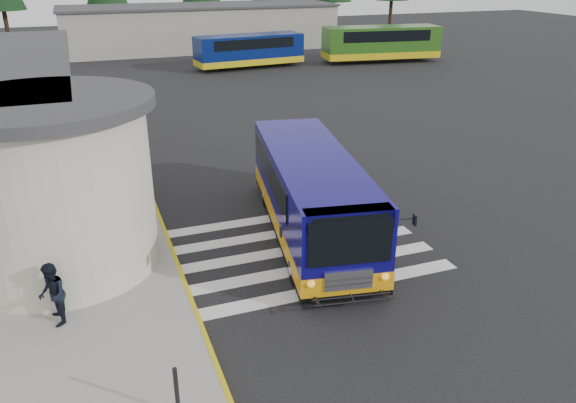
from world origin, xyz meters
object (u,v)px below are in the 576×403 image
object	(u,v)px
pedestrian_a	(118,249)
far_bus_a	(249,49)
bollard	(177,392)
far_bus_b	(381,42)
pedestrian_b	(52,295)
transit_bus	(311,198)

from	to	relation	value
pedestrian_a	far_bus_a	xyz separation A→B (m)	(13.01, 30.74, 0.51)
bollard	far_bus_a	bearing A→B (deg)	71.14
far_bus_b	pedestrian_a	bearing A→B (deg)	147.86
bollard	pedestrian_b	bearing A→B (deg)	118.99
transit_bus	bollard	distance (m)	8.55
pedestrian_a	far_bus_b	xyz separation A→B (m)	(24.54, 29.62, 0.70)
transit_bus	pedestrian_a	world-z (taller)	transit_bus
bollard	far_bus_b	distance (m)	42.74
pedestrian_b	far_bus_a	xyz separation A→B (m)	(14.66, 32.52, 0.54)
pedestrian_b	bollard	world-z (taller)	pedestrian_b
transit_bus	far_bus_a	size ratio (longest dim) A/B	1.07
transit_bus	far_bus_b	size ratio (longest dim) A/B	0.94
pedestrian_b	far_bus_b	size ratio (longest dim) A/B	0.15
pedestrian_b	bollard	bearing A→B (deg)	22.96
transit_bus	pedestrian_b	xyz separation A→B (m)	(-7.66, -2.59, -0.32)
far_bus_a	far_bus_b	distance (m)	11.59
pedestrian_a	bollard	bearing A→B (deg)	155.89
far_bus_a	far_bus_b	xyz separation A→B (m)	(11.53, -1.12, 0.19)
transit_bus	far_bus_b	xyz separation A→B (m)	(18.53, 28.81, 0.41)
transit_bus	pedestrian_a	bearing A→B (deg)	-162.27
pedestrian_b	far_bus_b	world-z (taller)	far_bus_b
pedestrian_b	bollard	size ratio (longest dim) A/B	1.45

